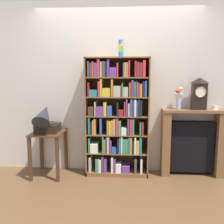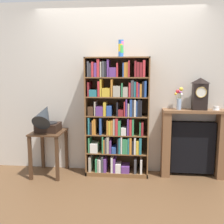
# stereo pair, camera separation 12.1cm
# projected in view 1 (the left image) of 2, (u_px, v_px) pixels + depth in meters

# --- Properties ---
(ground_plane) EXTENTS (7.37, 6.40, 0.02)m
(ground_plane) POSITION_uv_depth(u_px,v_px,m) (117.00, 178.00, 3.80)
(ground_plane) COLOR brown
(wall_back) EXTENTS (4.37, 0.08, 2.60)m
(wall_back) POSITION_uv_depth(u_px,v_px,m) (121.00, 89.00, 3.93)
(wall_back) COLOR beige
(wall_back) RESTS_ON ground
(bookshelf) EXTENTS (0.93, 0.32, 1.76)m
(bookshelf) POSITION_uv_depth(u_px,v_px,m) (117.00, 119.00, 3.80)
(bookshelf) COLOR brown
(bookshelf) RESTS_ON ground
(cup_stack) EXTENTS (0.08, 0.08, 0.24)m
(cup_stack) POSITION_uv_depth(u_px,v_px,m) (121.00, 49.00, 3.61)
(cup_stack) COLOR blue
(cup_stack) RESTS_ON bookshelf
(side_table_left) EXTENTS (0.46, 0.55, 0.67)m
(side_table_left) POSITION_uv_depth(u_px,v_px,m) (48.00, 143.00, 3.82)
(side_table_left) COLOR #472D1C
(side_table_left) RESTS_ON ground
(gramophone) EXTENTS (0.33, 0.51, 0.49)m
(gramophone) POSITION_uv_depth(u_px,v_px,m) (46.00, 119.00, 3.68)
(gramophone) COLOR black
(gramophone) RESTS_ON side_table_left
(fireplace_mantel) EXTENTS (0.92, 0.26, 1.01)m
(fireplace_mantel) POSITION_uv_depth(u_px,v_px,m) (192.00, 143.00, 3.83)
(fireplace_mantel) COLOR brown
(fireplace_mantel) RESTS_ON ground
(mantel_clock) EXTENTS (0.20, 0.15, 0.46)m
(mantel_clock) POSITION_uv_depth(u_px,v_px,m) (199.00, 94.00, 3.69)
(mantel_clock) COLOR black
(mantel_clock) RESTS_ON fireplace_mantel
(flower_vase) EXTENTS (0.12, 0.11, 0.33)m
(flower_vase) POSITION_uv_depth(u_px,v_px,m) (179.00, 98.00, 3.74)
(flower_vase) COLOR #99B2D1
(flower_vase) RESTS_ON fireplace_mantel
(teacup_with_saucer) EXTENTS (0.12, 0.11, 0.06)m
(teacup_with_saucer) POSITION_uv_depth(u_px,v_px,m) (215.00, 108.00, 3.71)
(teacup_with_saucer) COLOR white
(teacup_with_saucer) RESTS_ON fireplace_mantel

